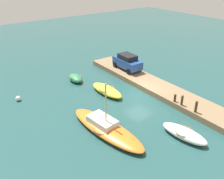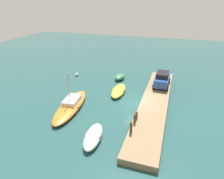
{
  "view_description": "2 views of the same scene",
  "coord_description": "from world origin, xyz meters",
  "views": [
    {
      "loc": [
        -16.52,
        15.68,
        11.77
      ],
      "look_at": [
        0.22,
        3.37,
        1.26
      ],
      "focal_mm": 39.48,
      "sensor_mm": 36.0,
      "label": 1
    },
    {
      "loc": [
        -20.03,
        -3.45,
        11.06
      ],
      "look_at": [
        1.39,
        3.55,
        0.6
      ],
      "focal_mm": 32.05,
      "sensor_mm": 36.0,
      "label": 2
    }
  ],
  "objects": [
    {
      "name": "ground_plane",
      "position": [
        0.0,
        0.0,
        0.0
      ],
      "size": [
        84.0,
        84.0,
        0.0
      ],
      "primitive_type": "plane",
      "color": "#234C4C"
    },
    {
      "name": "dock_platform",
      "position": [
        0.0,
        -1.87,
        0.28
      ],
      "size": [
        19.12,
        2.93,
        0.56
      ],
      "primitive_type": "cube",
      "color": "#846B4C",
      "rests_on": "ground_plane"
    },
    {
      "name": "dinghy_green",
      "position": [
        6.35,
        3.98,
        0.39
      ],
      "size": [
        2.35,
        1.41,
        0.75
      ],
      "rotation": [
        0.0,
        0.0,
        -0.08
      ],
      "color": "#2D7A4C",
      "rests_on": "ground_plane"
    },
    {
      "name": "sailboat_orange",
      "position": [
        -3.45,
        6.66,
        0.41
      ],
      "size": [
        7.87,
        2.97,
        4.21
      ],
      "rotation": [
        0.0,
        0.0,
        0.11
      ],
      "color": "orange",
      "rests_on": "ground_plane"
    },
    {
      "name": "rowboat_yellow",
      "position": [
        1.84,
        2.83,
        0.35
      ],
      "size": [
        4.36,
        1.78,
        0.68
      ],
      "rotation": [
        0.0,
        0.0,
        0.06
      ],
      "color": "gold",
      "rests_on": "ground_plane"
    },
    {
      "name": "rowboat_white",
      "position": [
        -7.57,
        2.3,
        0.37
      ],
      "size": [
        3.87,
        1.87,
        0.73
      ],
      "rotation": [
        0.0,
        0.0,
        0.15
      ],
      "color": "white",
      "rests_on": "ground_plane"
    },
    {
      "name": "mooring_post_west",
      "position": [
        -6.32,
        -0.66,
        1.08
      ],
      "size": [
        0.22,
        0.22,
        1.04
      ],
      "primitive_type": "cylinder",
      "color": "#47331E",
      "rests_on": "dock_platform"
    },
    {
      "name": "mooring_post_mid_west",
      "position": [
        -4.84,
        -0.66,
        1.02
      ],
      "size": [
        0.21,
        0.21,
        0.93
      ],
      "primitive_type": "cylinder",
      "color": "#47331E",
      "rests_on": "dock_platform"
    },
    {
      "name": "mooring_post_mid_east",
      "position": [
        -4.04,
        -0.66,
        0.92
      ],
      "size": [
        0.22,
        0.22,
        0.72
      ],
      "primitive_type": "cylinder",
      "color": "#47331E",
      "rests_on": "dock_platform"
    },
    {
      "name": "parked_car",
      "position": [
        4.66,
        -2.16,
        1.49
      ],
      "size": [
        3.85,
        1.97,
        1.83
      ],
      "rotation": [
        0.0,
        0.0,
        -0.02
      ],
      "color": "#234793",
      "rests_on": "dock_platform"
    },
    {
      "name": "marker_buoy",
      "position": [
        5.67,
        10.65,
        0.25
      ],
      "size": [
        0.49,
        0.49,
        0.49
      ],
      "primitive_type": "sphere",
      "color": "silver",
      "rests_on": "ground_plane"
    }
  ]
}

